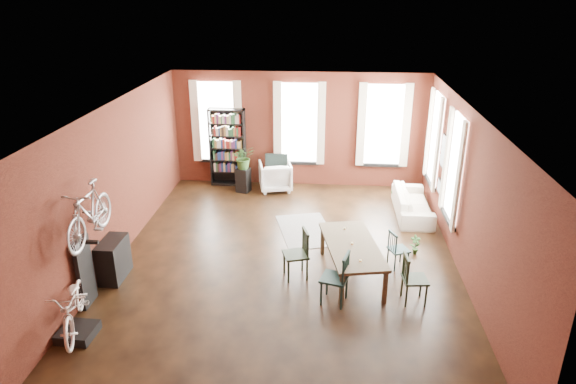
# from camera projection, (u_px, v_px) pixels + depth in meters

# --- Properties ---
(room) EXTENTS (9.00, 9.04, 3.22)m
(room) POSITION_uv_depth(u_px,v_px,m) (300.00, 155.00, 10.43)
(room) COLOR black
(room) RESTS_ON ground
(dining_table) EXTENTS (1.33, 2.22, 0.71)m
(dining_table) POSITION_uv_depth(u_px,v_px,m) (351.00, 261.00, 10.00)
(dining_table) COLOR brown
(dining_table) RESTS_ON ground
(dining_chair_a) EXTENTS (0.57, 0.57, 0.99)m
(dining_chair_a) POSITION_uv_depth(u_px,v_px,m) (334.00, 278.00, 9.14)
(dining_chair_a) COLOR #1A3B39
(dining_chair_a) RESTS_ON ground
(dining_chair_b) EXTENTS (0.57, 0.57, 0.99)m
(dining_chair_b) POSITION_uv_depth(u_px,v_px,m) (296.00, 254.00, 9.94)
(dining_chair_b) COLOR black
(dining_chair_b) RESTS_ON ground
(dining_chair_c) EXTENTS (0.47, 0.47, 0.93)m
(dining_chair_c) POSITION_uv_depth(u_px,v_px,m) (415.00, 279.00, 9.16)
(dining_chair_c) COLOR #1E2E1B
(dining_chair_c) RESTS_ON ground
(dining_chair_d) EXTENTS (0.48, 0.48, 0.79)m
(dining_chair_d) POSITION_uv_depth(u_px,v_px,m) (399.00, 249.00, 10.33)
(dining_chair_d) COLOR #183535
(dining_chair_d) RESTS_ON ground
(bookshelf) EXTENTS (1.00, 0.32, 2.20)m
(bookshelf) POSITION_uv_depth(u_px,v_px,m) (228.00, 147.00, 14.40)
(bookshelf) COLOR black
(bookshelf) RESTS_ON ground
(white_armchair) EXTENTS (1.01, 0.97, 0.88)m
(white_armchair) POSITION_uv_depth(u_px,v_px,m) (275.00, 175.00, 14.25)
(white_armchair) COLOR white
(white_armchair) RESTS_ON ground
(cream_sofa) EXTENTS (0.61, 2.08, 0.81)m
(cream_sofa) POSITION_uv_depth(u_px,v_px,m) (413.00, 199.00, 12.71)
(cream_sofa) COLOR beige
(cream_sofa) RESTS_ON ground
(striped_rug) EXTENTS (1.57, 2.05, 0.01)m
(striped_rug) POSITION_uv_depth(u_px,v_px,m) (306.00, 230.00, 12.01)
(striped_rug) COLOR black
(striped_rug) RESTS_ON ground
(bike_trainer) EXTENTS (0.58, 0.58, 0.16)m
(bike_trainer) POSITION_uv_depth(u_px,v_px,m) (78.00, 332.00, 8.37)
(bike_trainer) COLOR black
(bike_trainer) RESTS_ON ground
(bike_wall_rack) EXTENTS (0.16, 0.60, 1.30)m
(bike_wall_rack) POSITION_uv_depth(u_px,v_px,m) (85.00, 272.00, 9.04)
(bike_wall_rack) COLOR black
(bike_wall_rack) RESTS_ON ground
(console_table) EXTENTS (0.40, 0.80, 0.80)m
(console_table) POSITION_uv_depth(u_px,v_px,m) (114.00, 259.00, 9.95)
(console_table) COLOR black
(console_table) RESTS_ON ground
(plant_stand) EXTENTS (0.42, 0.42, 0.67)m
(plant_stand) POSITION_uv_depth(u_px,v_px,m) (243.00, 180.00, 14.16)
(plant_stand) COLOR black
(plant_stand) RESTS_ON ground
(plant_by_sofa) EXTENTS (0.38, 0.60, 0.25)m
(plant_by_sofa) POSITION_uv_depth(u_px,v_px,m) (397.00, 196.00, 13.66)
(plant_by_sofa) COLOR #2A5522
(plant_by_sofa) RESTS_ON ground
(plant_small) EXTENTS (0.29, 0.45, 0.15)m
(plant_small) POSITION_uv_depth(u_px,v_px,m) (415.00, 250.00, 10.96)
(plant_small) COLOR #2B5723
(plant_small) RESTS_ON ground
(bicycle_floor) EXTENTS (0.80, 0.98, 1.62)m
(bicycle_floor) POSITION_uv_depth(u_px,v_px,m) (70.00, 285.00, 8.05)
(bicycle_floor) COLOR silver
(bicycle_floor) RESTS_ON bike_trainer
(bicycle_hung) EXTENTS (0.47, 1.00, 1.66)m
(bicycle_hung) POSITION_uv_depth(u_px,v_px,m) (86.00, 195.00, 8.46)
(bicycle_hung) COLOR #A5A8AD
(bicycle_hung) RESTS_ON bike_wall_rack
(plant_on_stand) EXTENTS (0.80, 0.83, 0.51)m
(plant_on_stand) POSITION_uv_depth(u_px,v_px,m) (244.00, 160.00, 13.95)
(plant_on_stand) COLOR #2D5421
(plant_on_stand) RESTS_ON plant_stand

